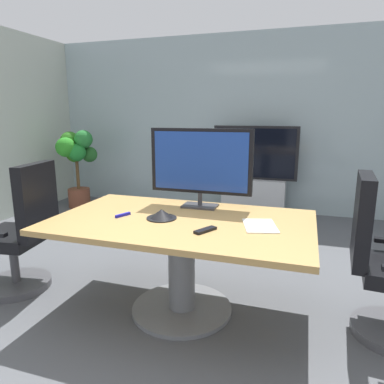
# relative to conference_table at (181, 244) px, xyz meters

# --- Properties ---
(ground_plane) EXTENTS (7.77, 7.77, 0.00)m
(ground_plane) POSITION_rel_conference_table_xyz_m (-0.14, -0.26, -0.53)
(ground_plane) COLOR #515459
(wall_back_glass_partition) EXTENTS (6.22, 0.10, 2.64)m
(wall_back_glass_partition) POSITION_rel_conference_table_xyz_m (-0.14, 3.12, 0.78)
(wall_back_glass_partition) COLOR #9EB2B7
(wall_back_glass_partition) RESTS_ON ground
(conference_table) EXTENTS (1.86, 1.11, 0.73)m
(conference_table) POSITION_rel_conference_table_xyz_m (0.00, 0.00, 0.00)
(conference_table) COLOR #B2894C
(conference_table) RESTS_ON ground
(office_chair_left) EXTENTS (0.62, 0.60, 1.09)m
(office_chair_left) POSITION_rel_conference_table_xyz_m (-1.38, -0.09, -0.08)
(office_chair_left) COLOR #4C4C51
(office_chair_left) RESTS_ON ground
(tv_monitor) EXTENTS (0.84, 0.18, 0.64)m
(tv_monitor) POSITION_rel_conference_table_xyz_m (0.03, 0.38, 0.55)
(tv_monitor) COLOR #333338
(tv_monitor) RESTS_ON conference_table
(wall_display_unit) EXTENTS (1.20, 0.36, 1.31)m
(wall_display_unit) POSITION_rel_conference_table_xyz_m (0.13, 2.77, -0.09)
(wall_display_unit) COLOR #B7BABC
(wall_display_unit) RESTS_ON ground
(potted_plant) EXTENTS (0.56, 0.61, 1.23)m
(potted_plant) POSITION_rel_conference_table_xyz_m (-2.62, 2.39, 0.26)
(potted_plant) COLOR brown
(potted_plant) RESTS_ON ground
(conference_phone) EXTENTS (0.22, 0.22, 0.07)m
(conference_phone) POSITION_rel_conference_table_xyz_m (-0.14, -0.03, 0.22)
(conference_phone) COLOR black
(conference_phone) RESTS_ON conference_table
(remote_control) EXTENTS (0.12, 0.17, 0.02)m
(remote_control) POSITION_rel_conference_table_xyz_m (0.24, -0.20, 0.20)
(remote_control) COLOR black
(remote_control) RESTS_ON conference_table
(whiteboard_marker) EXTENTS (0.07, 0.13, 0.02)m
(whiteboard_marker) POSITION_rel_conference_table_xyz_m (-0.44, -0.06, 0.20)
(whiteboard_marker) COLOR #1919A5
(whiteboard_marker) RESTS_ON conference_table
(paper_notepad) EXTENTS (0.28, 0.35, 0.01)m
(paper_notepad) POSITION_rel_conference_table_xyz_m (0.56, 0.01, 0.20)
(paper_notepad) COLOR white
(paper_notepad) RESTS_ON conference_table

